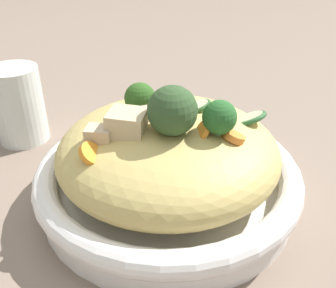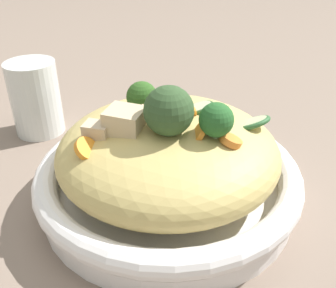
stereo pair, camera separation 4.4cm
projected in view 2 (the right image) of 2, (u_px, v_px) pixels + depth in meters
name	position (u px, v px, depth m)	size (l,w,h in m)	color
ground_plane	(168.00, 197.00, 0.48)	(3.00, 3.00, 0.00)	#7F6C5E
serving_bowl	(168.00, 180.00, 0.46)	(0.31, 0.31, 0.05)	white
noodle_heap	(168.00, 151.00, 0.44)	(0.25, 0.25, 0.09)	tan
broccoli_florets	(173.00, 111.00, 0.39)	(0.10, 0.13, 0.06)	#9AB678
carrot_coins	(165.00, 126.00, 0.41)	(0.17, 0.13, 0.04)	orange
zucchini_slices	(233.00, 118.00, 0.44)	(0.10, 0.09, 0.03)	beige
chicken_chunks	(127.00, 121.00, 0.41)	(0.10, 0.06, 0.03)	#CFB08F
drinking_glass	(35.00, 98.00, 0.59)	(0.08, 0.08, 0.11)	silver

